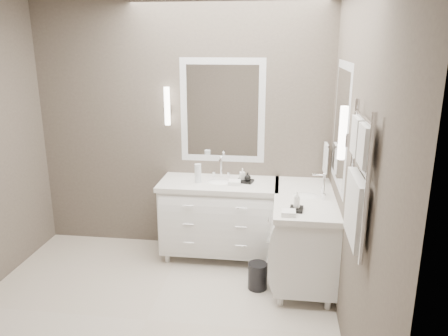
# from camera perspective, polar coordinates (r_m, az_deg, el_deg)

# --- Properties ---
(floor) EXTENTS (3.20, 3.00, 0.01)m
(floor) POSITION_cam_1_polar(r_m,az_deg,el_deg) (3.95, -10.10, -19.02)
(floor) COLOR beige
(floor) RESTS_ON ground
(wall_back) EXTENTS (3.20, 0.01, 2.70)m
(wall_back) POSITION_cam_1_polar(r_m,az_deg,el_deg) (4.77, -5.57, 5.17)
(wall_back) COLOR #574E46
(wall_back) RESTS_ON floor
(wall_front) EXTENTS (3.20, 0.01, 2.70)m
(wall_front) POSITION_cam_1_polar(r_m,az_deg,el_deg) (2.09, -24.46, -11.10)
(wall_front) COLOR #574E46
(wall_front) RESTS_ON floor
(wall_right) EXTENTS (0.01, 3.00, 2.70)m
(wall_right) POSITION_cam_1_polar(r_m,az_deg,el_deg) (3.24, 16.82, -0.76)
(wall_right) COLOR #574E46
(wall_right) RESTS_ON floor
(vanity_back) EXTENTS (1.24, 0.59, 0.97)m
(vanity_back) POSITION_cam_1_polar(r_m,az_deg,el_deg) (4.68, -0.63, -6.06)
(vanity_back) COLOR white
(vanity_back) RESTS_ON floor
(vanity_right) EXTENTS (0.59, 1.24, 0.97)m
(vanity_right) POSITION_cam_1_polar(r_m,az_deg,el_deg) (4.35, 10.38, -8.13)
(vanity_right) COLOR white
(vanity_right) RESTS_ON floor
(mirror_back) EXTENTS (0.90, 0.02, 1.10)m
(mirror_back) POSITION_cam_1_polar(r_m,az_deg,el_deg) (4.64, -0.22, 7.45)
(mirror_back) COLOR white
(mirror_back) RESTS_ON wall_back
(mirror_right) EXTENTS (0.02, 0.90, 1.10)m
(mirror_right) POSITION_cam_1_polar(r_m,az_deg,el_deg) (3.96, 15.04, 5.37)
(mirror_right) COLOR white
(mirror_right) RESTS_ON wall_right
(sconce_back) EXTENTS (0.06, 0.06, 0.40)m
(sconce_back) POSITION_cam_1_polar(r_m,az_deg,el_deg) (4.69, -7.43, 7.92)
(sconce_back) COLOR white
(sconce_back) RESTS_ON wall_back
(sconce_right) EXTENTS (0.06, 0.06, 0.40)m
(sconce_right) POSITION_cam_1_polar(r_m,az_deg,el_deg) (3.38, 15.24, 4.30)
(sconce_right) COLOR white
(sconce_right) RESTS_ON wall_right
(towel_bar_corner) EXTENTS (0.03, 0.22, 0.30)m
(towel_bar_corner) POSITION_cam_1_polar(r_m,az_deg,el_deg) (4.59, 13.13, 1.38)
(towel_bar_corner) COLOR white
(towel_bar_corner) RESTS_ON wall_right
(towel_ladder) EXTENTS (0.06, 0.58, 0.90)m
(towel_ladder) POSITION_cam_1_polar(r_m,az_deg,el_deg) (2.84, 17.04, -2.24)
(towel_ladder) COLOR white
(towel_ladder) RESTS_ON wall_right
(waste_bin) EXTENTS (0.21, 0.21, 0.26)m
(waste_bin) POSITION_cam_1_polar(r_m,az_deg,el_deg) (4.25, 4.41, -13.87)
(waste_bin) COLOR black
(waste_bin) RESTS_ON floor
(amenity_tray_back) EXTENTS (0.19, 0.16, 0.02)m
(amenity_tray_back) POSITION_cam_1_polar(r_m,az_deg,el_deg) (4.54, 2.75, -1.70)
(amenity_tray_back) COLOR black
(amenity_tray_back) RESTS_ON vanity_back
(amenity_tray_right) EXTENTS (0.13, 0.16, 0.02)m
(amenity_tray_right) POSITION_cam_1_polar(r_m,az_deg,el_deg) (3.84, 9.44, -5.31)
(amenity_tray_right) COLOR black
(amenity_tray_right) RESTS_ON vanity_right
(water_bottle) EXTENTS (0.08, 0.08, 0.20)m
(water_bottle) POSITION_cam_1_polar(r_m,az_deg,el_deg) (4.51, -3.42, -0.68)
(water_bottle) COLOR silver
(water_bottle) RESTS_ON vanity_back
(soap_bottle_a) EXTENTS (0.07, 0.07, 0.12)m
(soap_bottle_a) POSITION_cam_1_polar(r_m,az_deg,el_deg) (4.54, 2.41, -0.76)
(soap_bottle_a) COLOR white
(soap_bottle_a) RESTS_ON amenity_tray_back
(soap_bottle_b) EXTENTS (0.08, 0.08, 0.09)m
(soap_bottle_b) POSITION_cam_1_polar(r_m,az_deg,el_deg) (4.49, 3.11, -1.14)
(soap_bottle_b) COLOR black
(soap_bottle_b) RESTS_ON amenity_tray_back
(soap_bottle_c) EXTENTS (0.08, 0.08, 0.15)m
(soap_bottle_c) POSITION_cam_1_polar(r_m,az_deg,el_deg) (3.81, 9.50, -4.12)
(soap_bottle_c) COLOR white
(soap_bottle_c) RESTS_ON amenity_tray_right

